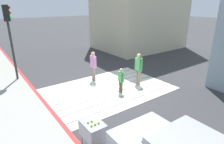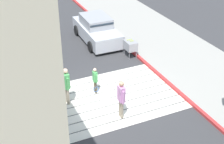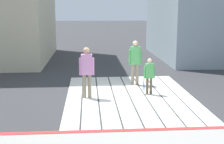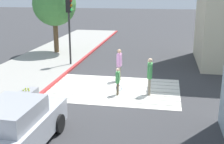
% 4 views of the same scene
% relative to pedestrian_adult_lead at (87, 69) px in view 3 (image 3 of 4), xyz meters
% --- Properties ---
extents(ground_plane, '(120.00, 120.00, 0.00)m').
position_rel_pedestrian_adult_lead_xyz_m(ground_plane, '(-0.01, -1.48, -1.02)').
color(ground_plane, '#38383A').
extents(crosswalk_stripes, '(6.40, 4.35, 0.01)m').
position_rel_pedestrian_adult_lead_xyz_m(crosswalk_stripes, '(-0.01, -1.48, -1.01)').
color(crosswalk_stripes, silver).
rests_on(crosswalk_stripes, ground).
extents(curb_painted, '(0.16, 40.00, 0.13)m').
position_rel_pedestrian_adult_lead_xyz_m(curb_painted, '(-3.26, -1.48, -0.95)').
color(curb_painted, '#BC3333').
rests_on(curb_painted, ground).
extents(pedestrian_adult_lead, '(0.24, 0.51, 1.75)m').
position_rel_pedestrian_adult_lead_xyz_m(pedestrian_adult_lead, '(0.00, 0.00, 0.00)').
color(pedestrian_adult_lead, gray).
rests_on(pedestrian_adult_lead, ground).
extents(pedestrian_adult_trailing, '(0.24, 0.52, 1.77)m').
position_rel_pedestrian_adult_lead_xyz_m(pedestrian_adult_trailing, '(1.74, -1.90, 0.01)').
color(pedestrian_adult_trailing, gray).
rests_on(pedestrian_adult_trailing, ground).
extents(pedestrian_child_with_racket, '(0.28, 0.39, 1.30)m').
position_rel_pedestrian_adult_lead_xyz_m(pedestrian_child_with_racket, '(0.28, -2.18, -0.29)').
color(pedestrian_child_with_racket, brown).
rests_on(pedestrian_child_with_racket, ground).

